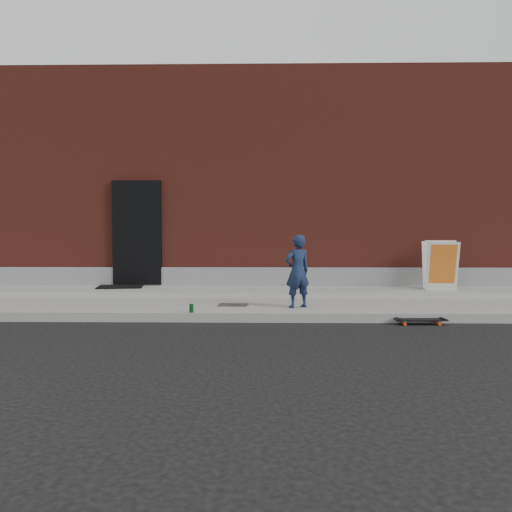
{
  "coord_description": "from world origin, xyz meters",
  "views": [
    {
      "loc": [
        0.18,
        -7.79,
        1.46
      ],
      "look_at": [
        0.02,
        0.8,
        1.01
      ],
      "focal_mm": 35.0,
      "sensor_mm": 36.0,
      "label": 1
    }
  ],
  "objects_px": {
    "skateboard": "(420,320)",
    "child": "(297,271)",
    "pizza_sign": "(440,265)",
    "soda_can": "(191,308)"
  },
  "relations": [
    {
      "from": "pizza_sign",
      "to": "soda_can",
      "type": "height_order",
      "value": "pizza_sign"
    },
    {
      "from": "child",
      "to": "pizza_sign",
      "type": "height_order",
      "value": "child"
    },
    {
      "from": "skateboard",
      "to": "pizza_sign",
      "type": "height_order",
      "value": "pizza_sign"
    },
    {
      "from": "child",
      "to": "soda_can",
      "type": "bearing_deg",
      "value": -6.87
    },
    {
      "from": "child",
      "to": "pizza_sign",
      "type": "relative_size",
      "value": 1.23
    },
    {
      "from": "child",
      "to": "soda_can",
      "type": "height_order",
      "value": "child"
    },
    {
      "from": "skateboard",
      "to": "child",
      "type": "bearing_deg",
      "value": 158.66
    },
    {
      "from": "child",
      "to": "skateboard",
      "type": "relative_size",
      "value": 1.59
    },
    {
      "from": "child",
      "to": "pizza_sign",
      "type": "bearing_deg",
      "value": -175.06
    },
    {
      "from": "skateboard",
      "to": "pizza_sign",
      "type": "distance_m",
      "value": 2.76
    }
  ]
}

